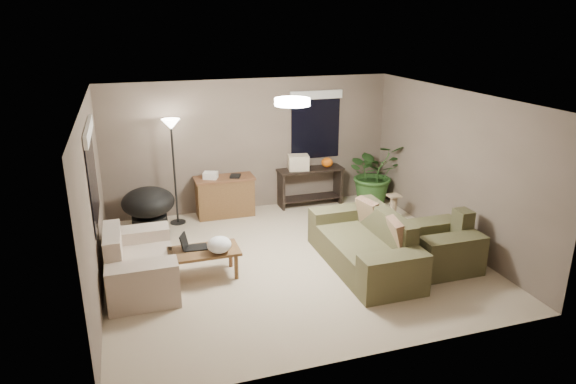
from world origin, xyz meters
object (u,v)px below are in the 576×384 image
object	(u,v)px
coffee_table	(204,254)
console_table	(310,184)
houseplant	(374,179)
loveseat	(139,265)
papasan_chair	(149,207)
armchair	(440,247)
floor_lamp	(172,137)
desk	(225,196)
cat_scratching_post	(393,210)
main_sofa	(366,248)

from	to	relation	value
coffee_table	console_table	distance (m)	3.44
console_table	houseplant	size ratio (longest dim) A/B	1.04
coffee_table	loveseat	bearing A→B (deg)	177.27
papasan_chair	houseplant	xyz separation A→B (m)	(4.39, 0.17, 0.02)
armchair	coffee_table	distance (m)	3.49
floor_lamp	papasan_chair	bearing A→B (deg)	-151.58
desk	houseplant	size ratio (longest dim) A/B	0.88
papasan_chair	coffee_table	bearing A→B (deg)	-71.59
console_table	papasan_chair	world-z (taller)	papasan_chair
coffee_table	houseplant	bearing A→B (deg)	29.41
cat_scratching_post	floor_lamp	bearing A→B (deg)	163.69
papasan_chair	floor_lamp	world-z (taller)	floor_lamp
desk	cat_scratching_post	world-z (taller)	desk
console_table	coffee_table	bearing A→B (deg)	-136.24
console_table	houseplant	distance (m)	1.29
coffee_table	main_sofa	bearing A→B (deg)	-9.37
houseplant	cat_scratching_post	bearing A→B (deg)	-95.80
coffee_table	console_table	xyz separation A→B (m)	(2.48, 2.38, 0.08)
console_table	floor_lamp	world-z (taller)	floor_lamp
main_sofa	papasan_chair	size ratio (longest dim) A/B	2.09
main_sofa	console_table	size ratio (longest dim) A/B	1.69
armchair	desk	size ratio (longest dim) A/B	0.91
main_sofa	cat_scratching_post	bearing A→B (deg)	49.20
desk	papasan_chair	distance (m)	1.46
desk	cat_scratching_post	bearing A→B (deg)	-23.02
main_sofa	houseplant	distance (m)	2.86
console_table	floor_lamp	size ratio (longest dim) A/B	0.68
main_sofa	loveseat	size ratio (longest dim) A/B	1.37
loveseat	cat_scratching_post	distance (m)	4.67
loveseat	floor_lamp	xyz separation A→B (m)	(0.76, 2.16, 1.30)
armchair	console_table	xyz separation A→B (m)	(-0.93, 3.10, 0.14)
console_table	floor_lamp	xyz separation A→B (m)	(-2.63, -0.17, 1.16)
main_sofa	desk	distance (m)	3.15
coffee_table	houseplant	xyz separation A→B (m)	(3.74, 2.11, 0.13)
main_sofa	console_table	xyz separation A→B (m)	(0.13, 2.77, 0.14)
houseplant	papasan_chair	bearing A→B (deg)	-177.74
coffee_table	cat_scratching_post	world-z (taller)	cat_scratching_post
loveseat	desk	size ratio (longest dim) A/B	1.45
console_table	houseplant	bearing A→B (deg)	-12.09
floor_lamp	houseplant	distance (m)	4.04
loveseat	desk	xyz separation A→B (m)	(1.67, 2.28, 0.08)
main_sofa	houseplant	size ratio (longest dim) A/B	1.77
armchair	desk	world-z (taller)	armchair
armchair	cat_scratching_post	distance (m)	1.84
coffee_table	papasan_chair	xyz separation A→B (m)	(-0.64, 1.94, 0.11)
cat_scratching_post	desk	bearing A→B (deg)	156.98
coffee_table	desk	distance (m)	2.44
armchair	console_table	size ratio (longest dim) A/B	0.77
desk	papasan_chair	size ratio (longest dim) A/B	1.05
loveseat	cat_scratching_post	world-z (taller)	loveseat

